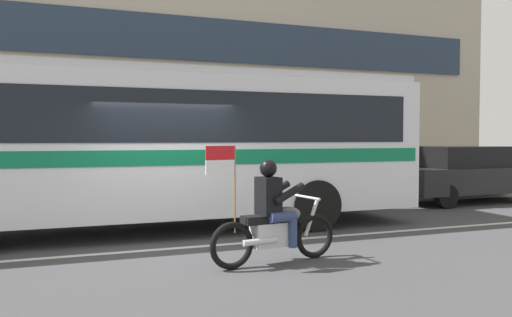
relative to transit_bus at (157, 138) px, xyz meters
The scene contains 6 objects.
ground_plane 2.23m from the transit_bus, 91.86° to the right, with size 60.00×60.00×0.00m, color #3D3D3F.
sidewalk_curb 4.31m from the transit_bus, 90.57° to the left, with size 28.00×3.80×0.15m, color #A39E93.
lane_center_stripe 2.60m from the transit_bus, 91.24° to the right, with size 26.60×0.14×0.01m, color silver.
transit_bus is the anchor object (origin of this frame).
motorcycle_with_rider 3.75m from the transit_bus, 70.52° to the right, with size 2.18×0.70×1.78m.
parked_sedan_curbside 9.32m from the transit_bus, ahead, with size 4.72×2.01×1.64m.
Camera 1 is at (-1.66, -9.14, 1.89)m, focal length 35.69 mm.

